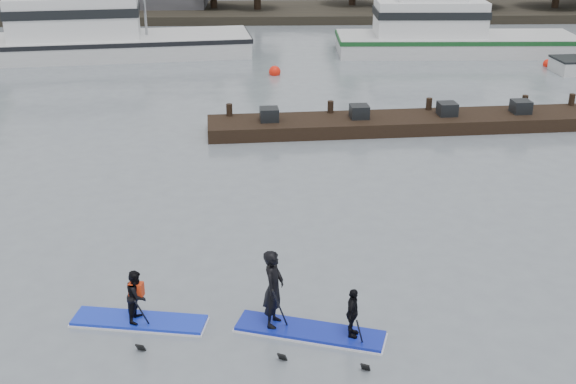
{
  "coord_description": "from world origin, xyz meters",
  "views": [
    {
      "loc": [
        -0.55,
        -12.12,
        8.77
      ],
      "look_at": [
        0.0,
        6.0,
        1.1
      ],
      "focal_mm": 45.0,
      "sensor_mm": 36.0,
      "label": 1
    }
  ],
  "objects_px": {
    "fishing_boat_large": "(102,45)",
    "paddleboard_duo": "(300,306)",
    "floating_dock": "(409,123)",
    "paddleboard_solo": "(138,306)",
    "fishing_boat_medium": "(449,43)"
  },
  "relations": [
    {
      "from": "fishing_boat_large",
      "to": "paddleboard_duo",
      "type": "height_order",
      "value": "fishing_boat_large"
    },
    {
      "from": "fishing_boat_large",
      "to": "floating_dock",
      "type": "height_order",
      "value": "fishing_boat_large"
    },
    {
      "from": "paddleboard_solo",
      "to": "paddleboard_duo",
      "type": "xyz_separation_m",
      "value": [
        3.49,
        -0.45,
        0.21
      ]
    },
    {
      "from": "fishing_boat_medium",
      "to": "paddleboard_solo",
      "type": "distance_m",
      "value": 30.45
    },
    {
      "from": "fishing_boat_medium",
      "to": "floating_dock",
      "type": "bearing_deg",
      "value": -108.19
    },
    {
      "from": "paddleboard_solo",
      "to": "paddleboard_duo",
      "type": "distance_m",
      "value": 3.53
    },
    {
      "from": "fishing_boat_large",
      "to": "fishing_boat_medium",
      "type": "relative_size",
      "value": 1.17
    },
    {
      "from": "fishing_boat_medium",
      "to": "fishing_boat_large",
      "type": "bearing_deg",
      "value": -178.3
    },
    {
      "from": "fishing_boat_large",
      "to": "paddleboard_solo",
      "type": "bearing_deg",
      "value": -84.64
    },
    {
      "from": "fishing_boat_medium",
      "to": "paddleboard_duo",
      "type": "distance_m",
      "value": 29.52
    },
    {
      "from": "fishing_boat_large",
      "to": "paddleboard_solo",
      "type": "distance_m",
      "value": 27.92
    },
    {
      "from": "fishing_boat_large",
      "to": "fishing_boat_medium",
      "type": "xyz_separation_m",
      "value": [
        19.61,
        0.2,
        -0.09
      ]
    },
    {
      "from": "fishing_boat_medium",
      "to": "paddleboard_solo",
      "type": "height_order",
      "value": "fishing_boat_medium"
    },
    {
      "from": "floating_dock",
      "to": "paddleboard_duo",
      "type": "bearing_deg",
      "value": -113.75
    },
    {
      "from": "fishing_boat_medium",
      "to": "floating_dock",
      "type": "height_order",
      "value": "fishing_boat_medium"
    }
  ]
}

